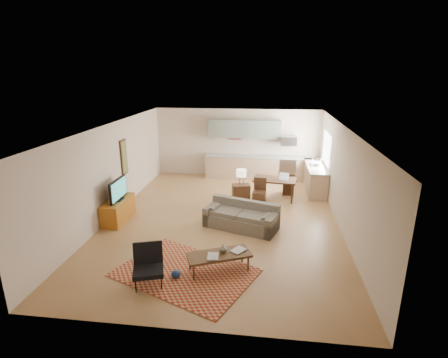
# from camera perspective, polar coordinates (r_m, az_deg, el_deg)

# --- Properties ---
(room) EXTENTS (9.00, 9.00, 9.00)m
(room) POSITION_cam_1_polar(r_m,az_deg,el_deg) (9.67, -0.22, 0.60)
(room) COLOR #9A6D41
(room) RESTS_ON ground
(kitchen_counter_back) EXTENTS (4.26, 0.64, 0.92)m
(kitchen_counter_back) POSITION_cam_1_polar(r_m,az_deg,el_deg) (13.86, 5.72, 1.89)
(kitchen_counter_back) COLOR tan
(kitchen_counter_back) RESTS_ON ground
(kitchen_counter_right) EXTENTS (0.64, 2.26, 0.92)m
(kitchen_counter_right) POSITION_cam_1_polar(r_m,az_deg,el_deg) (12.84, 14.65, 0.14)
(kitchen_counter_right) COLOR tan
(kitchen_counter_right) RESTS_ON ground
(kitchen_range) EXTENTS (0.62, 0.62, 0.90)m
(kitchen_range) POSITION_cam_1_polar(r_m,az_deg,el_deg) (13.88, 10.27, 1.68)
(kitchen_range) COLOR #A5A8AD
(kitchen_range) RESTS_ON ground
(kitchen_microwave) EXTENTS (0.62, 0.40, 0.35)m
(kitchen_microwave) POSITION_cam_1_polar(r_m,az_deg,el_deg) (13.65, 10.51, 6.15)
(kitchen_microwave) COLOR #A5A8AD
(kitchen_microwave) RESTS_ON room
(upper_cabinets) EXTENTS (2.80, 0.34, 0.70)m
(upper_cabinets) POSITION_cam_1_polar(r_m,az_deg,el_deg) (13.71, 3.40, 8.16)
(upper_cabinets) COLOR slate
(upper_cabinets) RESTS_ON room
(window_right) EXTENTS (0.02, 1.40, 1.05)m
(window_right) POSITION_cam_1_polar(r_m,az_deg,el_deg) (12.61, 16.38, 4.82)
(window_right) COLOR white
(window_right) RESTS_ON room
(wall_art_left) EXTENTS (0.06, 0.42, 1.10)m
(wall_art_left) POSITION_cam_1_polar(r_m,az_deg,el_deg) (11.30, -15.99, 3.45)
(wall_art_left) COLOR olive
(wall_art_left) RESTS_ON room
(triptych) EXTENTS (1.70, 0.04, 0.50)m
(triptych) POSITION_cam_1_polar(r_m,az_deg,el_deg) (13.92, 1.77, 7.48)
(triptych) COLOR #FCEDC8
(triptych) RESTS_ON room
(rug) EXTENTS (3.30, 2.87, 0.02)m
(rug) POSITION_cam_1_polar(r_m,az_deg,el_deg) (7.75, -6.37, -14.94)
(rug) COLOR maroon
(rug) RESTS_ON floor
(sofa) EXTENTS (2.24, 1.51, 0.72)m
(sofa) POSITION_cam_1_polar(r_m,az_deg,el_deg) (9.53, 2.79, -6.02)
(sofa) COLOR #665F52
(sofa) RESTS_ON floor
(coffee_table) EXTENTS (1.47, 1.05, 0.41)m
(coffee_table) POSITION_cam_1_polar(r_m,az_deg,el_deg) (7.68, -0.82, -13.42)
(coffee_table) COLOR #452D16
(coffee_table) RESTS_ON floor
(book_a) EXTENTS (0.29, 0.35, 0.03)m
(book_a) POSITION_cam_1_polar(r_m,az_deg,el_deg) (7.47, -2.75, -12.51)
(book_a) COLOR maroon
(book_a) RESTS_ON coffee_table
(book_b) EXTENTS (0.54, 0.55, 0.02)m
(book_b) POSITION_cam_1_polar(r_m,az_deg,el_deg) (7.77, 1.69, -11.27)
(book_b) COLOR navy
(book_b) RESTS_ON coffee_table
(vase) EXTENTS (0.24, 0.24, 0.18)m
(vase) POSITION_cam_1_polar(r_m,az_deg,el_deg) (7.61, -0.14, -11.24)
(vase) COLOR black
(vase) RESTS_ON coffee_table
(armchair) EXTENTS (0.87, 0.87, 0.79)m
(armchair) POSITION_cam_1_polar(r_m,az_deg,el_deg) (7.33, -12.28, -13.79)
(armchair) COLOR black
(armchair) RESTS_ON floor
(tv_credenza) EXTENTS (0.52, 1.34, 0.62)m
(tv_credenza) POSITION_cam_1_polar(r_m,az_deg,el_deg) (10.48, -16.88, -4.86)
(tv_credenza) COLOR #955214
(tv_credenza) RESTS_ON floor
(tv) EXTENTS (0.10, 1.03, 0.62)m
(tv) POSITION_cam_1_polar(r_m,az_deg,el_deg) (10.24, -16.92, -1.66)
(tv) COLOR black
(tv) RESTS_ON tv_credenza
(console_table) EXTENTS (0.62, 0.49, 0.65)m
(console_table) POSITION_cam_1_polar(r_m,az_deg,el_deg) (11.25, 2.78, -2.48)
(console_table) COLOR #382214
(console_table) RESTS_ON floor
(table_lamp) EXTENTS (0.37, 0.37, 0.52)m
(table_lamp) POSITION_cam_1_polar(r_m,az_deg,el_deg) (11.07, 2.82, 0.35)
(table_lamp) COLOR beige
(table_lamp) RESTS_ON console_table
(dining_table) EXTENTS (1.48, 0.96, 0.70)m
(dining_table) POSITION_cam_1_polar(r_m,az_deg,el_deg) (11.76, 8.23, -1.60)
(dining_table) COLOR #382214
(dining_table) RESTS_ON floor
(dining_chair_near) EXTENTS (0.44, 0.46, 0.85)m
(dining_chair_near) POSITION_cam_1_polar(r_m,az_deg,el_deg) (11.22, 5.78, -2.06)
(dining_chair_near) COLOR #382214
(dining_chair_near) RESTS_ON floor
(dining_chair_far) EXTENTS (0.38, 0.40, 0.78)m
(dining_chair_far) POSITION_cam_1_polar(r_m,az_deg,el_deg) (12.29, 10.48, -0.69)
(dining_chair_far) COLOR #382214
(dining_chair_far) RESTS_ON floor
(laptop) EXTENTS (0.34, 0.29, 0.22)m
(laptop) POSITION_cam_1_polar(r_m,az_deg,el_deg) (11.54, 9.71, 0.37)
(laptop) COLOR #A5A8AD
(laptop) RESTS_ON dining_table
(soap_bottle) EXTENTS (0.10, 0.10, 0.19)m
(soap_bottle) POSITION_cam_1_polar(r_m,az_deg,el_deg) (12.95, 14.25, 2.87)
(soap_bottle) COLOR #FCEDC8
(soap_bottle) RESTS_ON kitchen_counter_right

